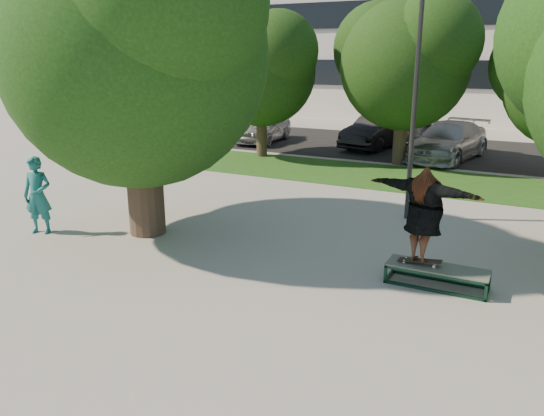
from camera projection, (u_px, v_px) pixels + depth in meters
The scene contains 14 objects.
ground at pixel (289, 281), 9.95m from camera, with size 120.00×120.00×0.00m, color gray.
grass_strip at pixel (439, 182), 17.63m from camera, with size 30.00×4.00×0.02m, color #164012.
asphalt_strip at pixel (443, 150), 23.62m from camera, with size 40.00×8.00×0.01m, color black.
tree_left at pixel (135, 39), 11.55m from camera, with size 6.96×5.95×7.12m.
bg_tree_left at pixel (261, 64), 21.26m from camera, with size 5.28×4.51×5.77m.
bg_tree_mid at pixel (404, 57), 19.63m from camera, with size 5.76×4.92×6.24m.
lamppost at pixel (415, 95), 12.91m from camera, with size 0.25×0.15×6.11m.
grind_box at pixel (437, 276), 9.68m from camera, with size 1.80×0.60×0.38m.
skater_rig at pixel (424, 214), 9.50m from camera, with size 2.24×1.19×1.84m.
bystander at pixel (38, 195), 12.40m from camera, with size 0.67×0.44×1.84m, color #1B6767.
car_silver_a at pixel (264, 127), 25.71m from camera, with size 1.68×4.18×1.42m, color #ADADB2.
car_dark at pixel (378, 131), 24.11m from camera, with size 1.60×4.60×1.52m, color black.
car_grey at pixel (439, 138), 22.54m from camera, with size 2.25×4.89×1.36m, color slate.
car_silver_b at pixel (448, 141), 21.38m from camera, with size 2.09×5.13×1.49m, color #A1A1A5.
Camera 1 is at (3.91, -8.31, 4.08)m, focal length 35.00 mm.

